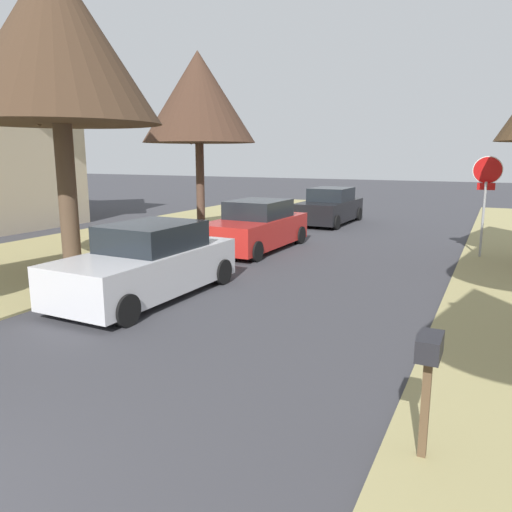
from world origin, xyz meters
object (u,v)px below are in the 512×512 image
object	(u,v)px
street_tree_left_mid_b	(198,98)
parked_sedan_silver	(148,264)
street_tree_left_mid_a	(56,41)
parked_sedan_red	(256,227)
curbside_mailbox	(429,361)
parked_sedan_black	(330,207)
stop_sign_far	(486,185)

from	to	relation	value
street_tree_left_mid_b	parked_sedan_silver	size ratio (longest dim) A/B	1.46
street_tree_left_mid_a	parked_sedan_red	distance (m)	7.60
street_tree_left_mid_b	curbside_mailbox	bearing A→B (deg)	-48.51
parked_sedan_silver	parked_sedan_black	xyz separation A→B (m)	(-0.11, 12.86, 0.00)
parked_sedan_silver	parked_sedan_red	world-z (taller)	same
parked_sedan_red	curbside_mailbox	distance (m)	11.41
street_tree_left_mid_a	parked_sedan_red	size ratio (longest dim) A/B	1.70
stop_sign_far	parked_sedan_red	bearing A→B (deg)	-165.99
street_tree_left_mid_a	parked_sedan_silver	bearing A→B (deg)	-14.36
stop_sign_far	parked_sedan_silver	xyz separation A→B (m)	(-6.25, -7.54, -1.44)
parked_sedan_silver	parked_sedan_red	xyz separation A→B (m)	(-0.32, 5.90, 0.00)
stop_sign_far	parked_sedan_black	distance (m)	8.42
stop_sign_far	street_tree_left_mid_b	size ratio (longest dim) A/B	0.45
parked_sedan_silver	curbside_mailbox	distance (m)	7.08
street_tree_left_mid_b	parked_sedan_black	xyz separation A→B (m)	(3.01, 5.86, -4.24)
parked_sedan_silver	parked_sedan_red	bearing A→B (deg)	93.15
parked_sedan_silver	street_tree_left_mid_b	bearing A→B (deg)	114.02
street_tree_left_mid_a	parked_sedan_red	bearing A→B (deg)	61.89
parked_sedan_red	parked_sedan_black	world-z (taller)	same
street_tree_left_mid_b	parked_sedan_red	distance (m)	5.20
street_tree_left_mid_a	parked_sedan_black	bearing A→B (deg)	76.29
stop_sign_far	curbside_mailbox	xyz separation A→B (m)	(-0.10, -11.03, -1.11)
parked_sedan_black	street_tree_left_mid_a	bearing A→B (deg)	-103.71
stop_sign_far	street_tree_left_mid_a	distance (m)	12.02
parked_sedan_silver	parked_sedan_black	distance (m)	12.86
parked_sedan_black	curbside_mailbox	size ratio (longest dim) A/B	3.49
street_tree_left_mid_a	parked_sedan_black	size ratio (longest dim) A/B	1.70
parked_sedan_black	curbside_mailbox	xyz separation A→B (m)	(6.26, -16.34, 0.33)
street_tree_left_mid_a	parked_sedan_silver	world-z (taller)	street_tree_left_mid_a
street_tree_left_mid_a	curbside_mailbox	xyz separation A→B (m)	(9.21, -4.27, -4.58)
parked_sedan_silver	curbside_mailbox	size ratio (longest dim) A/B	3.49
stop_sign_far	parked_sedan_silver	world-z (taller)	stop_sign_far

